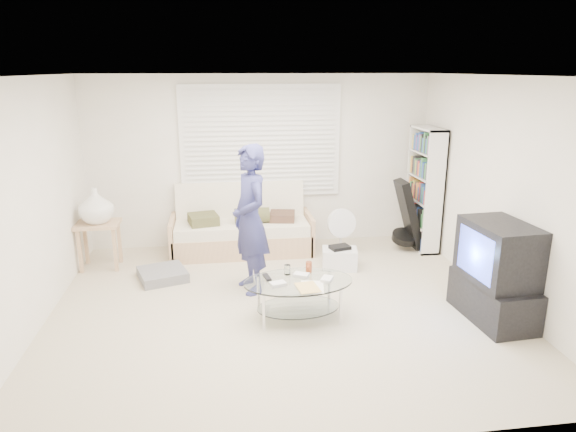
{
  "coord_description": "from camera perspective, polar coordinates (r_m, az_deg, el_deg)",
  "views": [
    {
      "loc": [
        -0.63,
        -5.2,
        2.57
      ],
      "look_at": [
        0.13,
        0.3,
        0.97
      ],
      "focal_mm": 32.0,
      "sensor_mm": 36.0,
      "label": 1
    }
  ],
  "objects": [
    {
      "name": "ground",
      "position": [
        5.84,
        -0.89,
        -10.02
      ],
      "size": [
        5.0,
        5.0,
        0.0
      ],
      "primitive_type": "plane",
      "color": "#BFB295",
      "rests_on": "ground"
    },
    {
      "name": "room_shell",
      "position": [
        5.79,
        -1.54,
        6.76
      ],
      "size": [
        5.02,
        4.52,
        2.51
      ],
      "color": "silver",
      "rests_on": "ground"
    },
    {
      "name": "window_blinds",
      "position": [
        7.5,
        -3.03,
        8.26
      ],
      "size": [
        2.32,
        0.08,
        1.62
      ],
      "color": "silver",
      "rests_on": "ground"
    },
    {
      "name": "futon_sofa",
      "position": [
        7.43,
        -5.16,
        -1.58
      ],
      "size": [
        2.0,
        0.81,
        0.98
      ],
      "color": "tan",
      "rests_on": "ground"
    },
    {
      "name": "grey_floor_pillow",
      "position": [
        6.71,
        -13.76,
        -6.32
      ],
      "size": [
        0.7,
        0.7,
        0.12
      ],
      "primitive_type": "cube",
      "rotation": [
        0.0,
        0.0,
        0.31
      ],
      "color": "slate",
      "rests_on": "ground"
    },
    {
      "name": "side_table",
      "position": [
        7.11,
        -20.53,
        0.71
      ],
      "size": [
        0.55,
        0.44,
        1.09
      ],
      "color": "tan",
      "rests_on": "ground"
    },
    {
      "name": "bookshelf",
      "position": [
        7.69,
        14.92,
        2.91
      ],
      "size": [
        0.28,
        0.75,
        1.77
      ],
      "color": "white",
      "rests_on": "ground"
    },
    {
      "name": "guitar_case",
      "position": [
        7.63,
        13.18,
        -0.41
      ],
      "size": [
        0.43,
        0.38,
        1.02
      ],
      "color": "black",
      "rests_on": "ground"
    },
    {
      "name": "floor_fan",
      "position": [
        7.27,
        5.92,
        -1.34
      ],
      "size": [
        0.42,
        0.28,
        0.69
      ],
      "color": "white",
      "rests_on": "ground"
    },
    {
      "name": "storage_bin",
      "position": [
        6.87,
        5.75,
        -4.67
      ],
      "size": [
        0.5,
        0.39,
        0.32
      ],
      "color": "white",
      "rests_on": "ground"
    },
    {
      "name": "tv_unit",
      "position": [
        5.79,
        22.09,
        -5.93
      ],
      "size": [
        0.6,
        1.01,
        1.06
      ],
      "color": "black",
      "rests_on": "ground"
    },
    {
      "name": "coffee_table",
      "position": [
        5.45,
        1.2,
        -7.99
      ],
      "size": [
        1.18,
        0.78,
        0.55
      ],
      "color": "silver",
      "rests_on": "ground"
    },
    {
      "name": "standing_person",
      "position": [
        5.97,
        -4.23,
        -0.41
      ],
      "size": [
        0.59,
        0.73,
        1.76
      ],
      "primitive_type": "imported",
      "rotation": [
        0.0,
        0.0,
        -1.28
      ],
      "color": "navy",
      "rests_on": "ground"
    }
  ]
}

